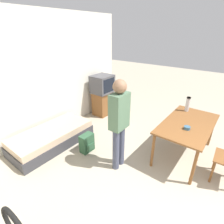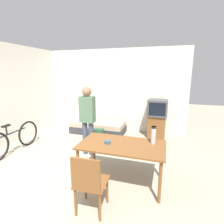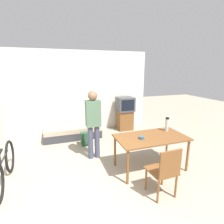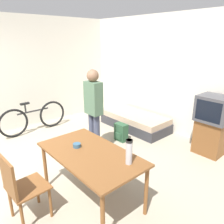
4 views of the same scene
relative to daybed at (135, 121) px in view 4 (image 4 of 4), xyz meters
name	(u,v)px [view 4 (image 4 of 4)]	position (x,y,z in m)	size (l,w,h in m)	color
wall_back	(155,73)	(0.16, 0.51, 1.17)	(5.17, 0.06, 2.70)	silver
wall_left	(41,72)	(-1.96, -1.47, 1.17)	(0.06, 4.91, 2.70)	silver
daybed	(135,121)	(0.00, 0.00, 0.00)	(1.74, 0.81, 0.37)	#333338
tv	(212,124)	(1.85, 0.13, 0.44)	(0.57, 0.48, 1.16)	brown
dining_table	(90,158)	(1.39, -2.37, 0.48)	(1.48, 0.82, 0.73)	brown
wooden_chair	(20,186)	(1.15, -3.23, 0.33)	(0.45, 0.45, 0.90)	brown
bicycle	(34,118)	(-1.44, -2.00, 0.16)	(0.08, 1.63, 0.76)	black
person_standing	(94,107)	(0.35, -1.53, 0.77)	(0.34, 0.22, 1.64)	#3D4256
thermos_flask	(129,151)	(1.91, -2.18, 0.72)	(0.08, 0.08, 0.31)	#B7B7BC
mate_bowl	(77,145)	(1.14, -2.42, 0.58)	(0.11, 0.11, 0.05)	#335670
backpack	(121,132)	(0.30, -0.77, 0.01)	(0.29, 0.20, 0.39)	#284C33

